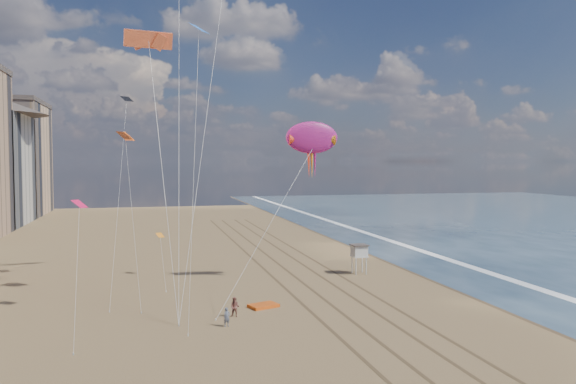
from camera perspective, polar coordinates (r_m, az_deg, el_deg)
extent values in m
plane|color=brown|center=(35.75, 11.29, -17.68)|extent=(260.00, 260.00, 0.00)
plane|color=#42301E|center=(78.74, 11.25, -6.19)|extent=(260.00, 260.00, 0.00)
plane|color=white|center=(80.62, 13.96, -6.00)|extent=(260.00, 260.00, 0.00)
cube|color=brown|center=(62.86, -1.71, -8.49)|extent=(0.28, 120.00, 0.01)
cube|color=brown|center=(63.42, 0.43, -8.38)|extent=(0.28, 120.00, 0.01)
cube|color=brown|center=(64.17, 2.88, -8.25)|extent=(0.28, 120.00, 0.01)
cube|color=brown|center=(64.83, 4.76, -8.14)|extent=(0.28, 120.00, 0.01)
cube|color=tan|center=(147.53, -26.57, 2.93)|extent=(16.00, 24.00, 26.00)
cube|color=#473D38|center=(148.17, -26.70, 8.15)|extent=(16.32, 24.48, 1.00)
cylinder|color=silver|center=(63.44, 6.92, -7.56)|extent=(0.12, 0.12, 1.84)
cylinder|color=silver|center=(63.89, 7.95, -7.49)|extent=(0.12, 0.12, 1.84)
cylinder|color=silver|center=(64.57, 6.52, -7.37)|extent=(0.12, 0.12, 1.84)
cylinder|color=silver|center=(65.01, 7.54, -7.31)|extent=(0.12, 0.12, 1.84)
cube|color=silver|center=(64.04, 7.24, -6.49)|extent=(1.64, 1.64, 0.12)
cube|color=silver|center=(63.94, 7.24, -5.95)|extent=(1.53, 1.53, 1.12)
cube|color=#473D38|center=(63.84, 7.25, -5.36)|extent=(1.84, 1.84, 0.10)
cube|color=#DC5212|center=(49.74, -2.51, -11.46)|extent=(2.81, 2.29, 0.28)
ellipsoid|color=#9A1769|center=(58.41, 2.44, 5.55)|extent=(5.00, 0.94, 2.97)
cone|color=red|center=(57.92, 0.74, 5.35)|extent=(1.34, 1.12, 1.12)
cone|color=orange|center=(58.94, 4.11, 5.31)|extent=(1.34, 1.12, 1.12)
cylinder|color=silver|center=(51.50, -1.84, -3.18)|extent=(0.03, 0.03, 21.65)
imported|color=slate|center=(44.28, -6.23, -12.51)|extent=(0.63, 0.54, 1.47)
imported|color=brown|center=(46.76, -5.42, -11.56)|extent=(0.98, 0.89, 1.63)
cube|color=#F06135|center=(54.47, -14.00, 14.80)|extent=(4.41, 1.49, 1.51)
plane|color=#EF164E|center=(49.98, -20.42, -1.13)|extent=(1.55, 1.60, 0.64)
plane|color=orange|center=(63.86, -12.87, -4.29)|extent=(1.20, 1.15, 0.46)
plane|color=#F75414|center=(54.61, -16.21, 5.49)|extent=(2.03, 2.03, 0.87)
plane|color=blue|center=(51.37, -9.03, 16.10)|extent=(2.22, 2.26, 0.91)
plane|color=black|center=(60.96, -16.05, 9.08)|extent=(1.72, 1.66, 0.61)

